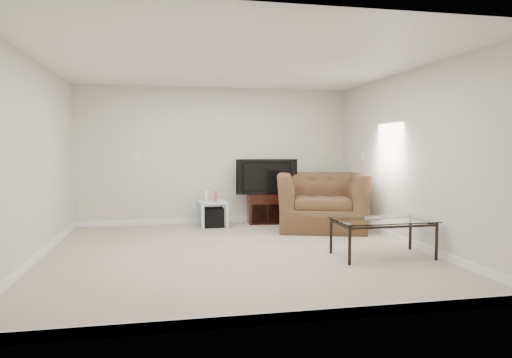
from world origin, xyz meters
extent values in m
plane|color=tan|center=(0.00, 0.00, 0.00)|extent=(5.00, 5.00, 0.00)
plane|color=white|center=(0.00, 0.00, 2.50)|extent=(5.00, 5.00, 0.00)
cube|color=silver|center=(0.00, 2.50, 1.25)|extent=(5.00, 0.02, 2.50)
cube|color=silver|center=(-2.50, 0.00, 1.25)|extent=(0.02, 5.00, 2.50)
cube|color=silver|center=(2.50, 0.00, 1.25)|extent=(0.02, 5.00, 2.50)
cube|color=white|center=(-1.40, 2.49, 1.25)|extent=(0.12, 0.02, 0.12)
cube|color=white|center=(2.49, 1.60, 1.25)|extent=(0.02, 0.09, 0.13)
cube|color=white|center=(2.49, 1.30, 0.30)|extent=(0.02, 0.08, 0.12)
cube|color=black|center=(0.90, 2.24, 0.46)|extent=(0.42, 0.31, 0.06)
imported|color=black|center=(0.90, 2.25, 0.87)|extent=(1.06, 0.34, 0.64)
cube|color=black|center=(-0.09, 2.07, 0.16)|extent=(0.35, 0.35, 0.34)
cube|color=white|center=(-0.23, 2.02, 0.56)|extent=(0.05, 0.15, 0.21)
cube|color=#CC4C4C|center=(-0.06, 2.04, 0.55)|extent=(0.05, 0.14, 0.18)
imported|color=#492C1E|center=(1.71, 1.48, 0.65)|extent=(1.70, 1.35, 1.30)
cube|color=#B2B2B7|center=(1.69, -0.51, 0.50)|extent=(0.20, 0.13, 0.02)
camera|label=1|loc=(-0.92, -5.93, 1.41)|focal=32.00mm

